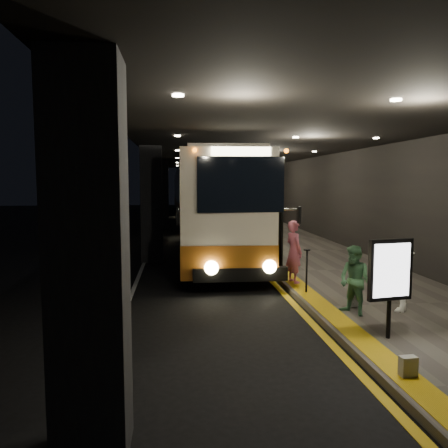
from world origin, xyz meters
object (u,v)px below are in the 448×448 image
passenger_waiting_white (400,277)px  bag_polka (355,300)px  coach_third (191,193)px  passenger_waiting_green (355,280)px  info_sign (391,272)px  bag_plain (408,367)px  coach_main (218,210)px  passenger_boarding (294,252)px  stanchion_post (307,271)px  coach_second (200,197)px

passenger_waiting_white → bag_polka: (-0.86, 0.43, -0.62)m
coach_third → bag_polka: 35.24m
passenger_waiting_green → info_sign: bearing=-29.1°
bag_plain → coach_main: bearing=98.5°
coach_main → passenger_waiting_green: 8.97m
coach_third → passenger_waiting_green: size_ratio=8.21×
passenger_boarding → passenger_waiting_green: size_ratio=1.18×
passenger_waiting_white → stanchion_post: bearing=-97.2°
coach_third → passenger_waiting_green: 35.76m
passenger_boarding → info_sign: 4.65m
info_sign → coach_main: bearing=93.1°
passenger_waiting_green → coach_third: bearing=152.9°
coach_third → info_sign: bearing=-90.0°
coach_second → bag_polka: coach_second is taller
coach_third → coach_main: bearing=-93.3°
coach_main → info_sign: size_ratio=6.87×
coach_third → passenger_waiting_white: bearing=-88.1°
coach_second → bag_polka: 21.78m
passenger_boarding → info_sign: (0.56, -4.60, 0.36)m
coach_main → coach_second: (-0.04, 13.49, 0.05)m
bag_polka → info_sign: bearing=-96.0°
coach_main → passenger_boarding: (1.66, -5.53, -0.86)m
coach_second → coach_third: 13.53m
passenger_waiting_white → bag_polka: bearing=-75.3°
coach_second → passenger_boarding: 19.12m
coach_second → passenger_waiting_white: (3.34, -22.00, -1.04)m
coach_main → info_sign: bearing=-75.0°
coach_second → coach_main: bearing=-93.1°
coach_second → passenger_waiting_white: 22.28m
coach_third → stanchion_post: size_ratio=10.98×
passenger_boarding → passenger_waiting_white: (1.64, -2.98, -0.13)m
coach_third → bag_plain: 38.80m
coach_third → info_sign: 37.24m
passenger_waiting_green → bag_plain: 3.14m
bag_polka → info_sign: size_ratio=0.16×
bag_polka → coach_second: bearing=96.6°
bag_plain → info_sign: (0.48, 1.57, 1.11)m
passenger_waiting_white → passenger_waiting_green: bearing=-41.9°
coach_second → bag_plain: coach_second is taller
passenger_boarding → passenger_waiting_green: 3.16m
coach_second → info_sign: size_ratio=7.03×
passenger_waiting_green → passenger_waiting_white: passenger_waiting_white is taller
passenger_waiting_white → bag_plain: size_ratio=4.97×
bag_polka → info_sign: 2.34m
bag_plain → info_sign: bearing=73.0°
coach_main → bag_polka: size_ratio=41.99×
info_sign → passenger_waiting_green: bearing=82.6°
coach_second → stanchion_post: bearing=-88.4°
passenger_waiting_white → stanchion_post: passenger_waiting_white is taller
coach_third → stanchion_post: bearing=-90.6°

